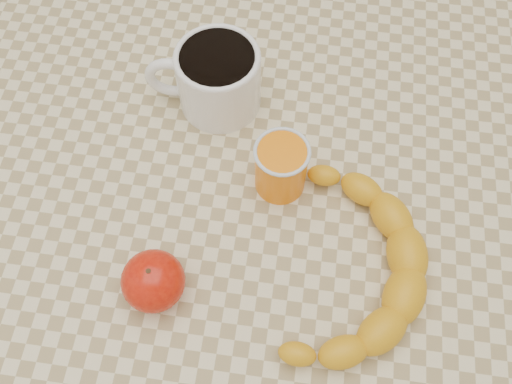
# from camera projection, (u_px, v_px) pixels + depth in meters

# --- Properties ---
(ground) EXTENTS (3.00, 3.00, 0.00)m
(ground) POSITION_uv_depth(u_px,v_px,m) (256.00, 344.00, 1.33)
(ground) COLOR tan
(ground) RESTS_ON ground
(table) EXTENTS (0.80, 0.80, 0.75)m
(table) POSITION_uv_depth(u_px,v_px,m) (256.00, 229.00, 0.74)
(table) COLOR beige
(table) RESTS_ON ground
(coffee_mug) EXTENTS (0.15, 0.11, 0.09)m
(coffee_mug) POSITION_uv_depth(u_px,v_px,m) (216.00, 77.00, 0.68)
(coffee_mug) COLOR white
(coffee_mug) RESTS_ON table
(orange_juice_glass) EXTENTS (0.06, 0.06, 0.07)m
(orange_juice_glass) POSITION_uv_depth(u_px,v_px,m) (281.00, 167.00, 0.64)
(orange_juice_glass) COLOR orange
(orange_juice_glass) RESTS_ON table
(apple) EXTENTS (0.08, 0.08, 0.06)m
(apple) POSITION_uv_depth(u_px,v_px,m) (153.00, 281.00, 0.58)
(apple) COLOR #A60D05
(apple) RESTS_ON table
(banana) EXTENTS (0.31, 0.36, 0.04)m
(banana) POSITION_uv_depth(u_px,v_px,m) (351.00, 269.00, 0.60)
(banana) COLOR gold
(banana) RESTS_ON table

